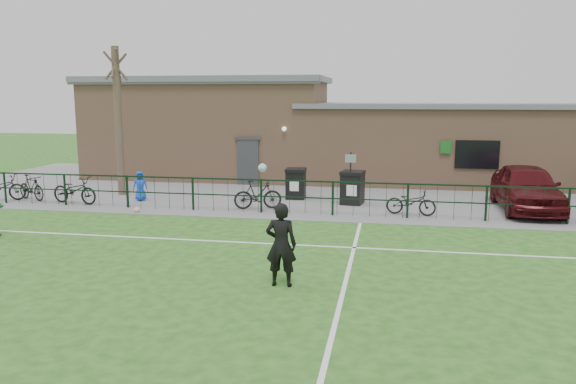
% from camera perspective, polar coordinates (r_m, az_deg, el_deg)
% --- Properties ---
extents(ground, '(90.00, 90.00, 0.00)m').
position_cam_1_polar(ground, '(11.84, -4.44, -10.28)').
color(ground, '#245619').
rests_on(ground, ground).
extents(paving_strip, '(34.00, 13.00, 0.02)m').
position_cam_1_polar(paving_strip, '(24.75, 3.55, 0.33)').
color(paving_strip, slate).
rests_on(paving_strip, ground).
extents(pitch_line_touch, '(28.00, 0.10, 0.01)m').
position_cam_1_polar(pitch_line_touch, '(19.20, 1.51, -2.42)').
color(pitch_line_touch, white).
rests_on(pitch_line_touch, ground).
extents(pitch_line_mid, '(28.00, 0.10, 0.01)m').
position_cam_1_polar(pitch_line_mid, '(15.56, -0.67, -5.32)').
color(pitch_line_mid, white).
rests_on(pitch_line_mid, ground).
extents(pitch_line_perp, '(0.10, 16.00, 0.01)m').
position_cam_1_polar(pitch_line_perp, '(11.52, 5.40, -10.86)').
color(pitch_line_perp, white).
rests_on(pitch_line_perp, ground).
extents(perimeter_fence, '(28.00, 0.10, 1.20)m').
position_cam_1_polar(perimeter_fence, '(19.28, 1.61, -0.57)').
color(perimeter_fence, black).
rests_on(perimeter_fence, ground).
extents(bare_tree, '(0.30, 0.30, 6.00)m').
position_cam_1_polar(bare_tree, '(23.90, -16.85, 6.81)').
color(bare_tree, '#4D3B2F').
rests_on(bare_tree, ground).
extents(wheelie_bin_left, '(0.77, 0.87, 1.11)m').
position_cam_1_polar(wheelie_bin_left, '(22.28, 0.81, 0.77)').
color(wheelie_bin_left, black).
rests_on(wheelie_bin_left, paving_strip).
extents(wheelie_bin_right, '(0.90, 0.98, 1.16)m').
position_cam_1_polar(wheelie_bin_right, '(21.26, 6.56, 0.34)').
color(wheelie_bin_right, black).
rests_on(wheelie_bin_right, paving_strip).
extents(sign_post, '(0.08, 0.08, 2.00)m').
position_cam_1_polar(sign_post, '(20.88, 6.35, 1.34)').
color(sign_post, black).
rests_on(sign_post, paving_strip).
extents(car_maroon, '(1.95, 4.83, 1.64)m').
position_cam_1_polar(car_maroon, '(21.62, 23.07, 0.43)').
color(car_maroon, '#460C10').
rests_on(car_maroon, paving_strip).
extents(bicycle_a, '(2.03, 1.18, 1.01)m').
position_cam_1_polar(bicycle_a, '(24.57, -27.20, 0.41)').
color(bicycle_a, black).
rests_on(bicycle_a, paving_strip).
extents(bicycle_b, '(1.69, 1.11, 0.99)m').
position_cam_1_polar(bicycle_b, '(24.11, -24.63, 0.42)').
color(bicycle_b, black).
rests_on(bicycle_b, paving_strip).
extents(bicycle_c, '(2.06, 1.04, 1.03)m').
position_cam_1_polar(bicycle_c, '(22.66, -20.86, 0.18)').
color(bicycle_c, black).
rests_on(bicycle_c, paving_strip).
extents(bicycle_d, '(1.79, 0.99, 1.04)m').
position_cam_1_polar(bicycle_d, '(20.21, -3.09, -0.28)').
color(bicycle_d, black).
rests_on(bicycle_d, paving_strip).
extents(bicycle_e, '(1.76, 0.86, 0.88)m').
position_cam_1_polar(bicycle_e, '(19.64, 12.39, -1.01)').
color(bicycle_e, black).
rests_on(bicycle_e, paving_strip).
extents(spectator_child, '(0.67, 0.56, 1.16)m').
position_cam_1_polar(spectator_child, '(22.51, -14.79, 0.60)').
color(spectator_child, blue).
rests_on(spectator_child, paving_strip).
extents(goalkeeper_kick, '(1.47, 3.02, 2.32)m').
position_cam_1_polar(goalkeeper_kick, '(12.07, -0.75, -5.18)').
color(goalkeeper_kick, black).
rests_on(goalkeeper_kick, ground).
extents(ball_ground, '(0.21, 0.21, 0.21)m').
position_cam_1_polar(ball_ground, '(20.38, -15.11, -1.77)').
color(ball_ground, white).
rests_on(ball_ground, ground).
extents(clubhouse, '(24.25, 5.40, 4.96)m').
position_cam_1_polar(clubhouse, '(27.56, 2.52, 5.93)').
color(clubhouse, tan).
rests_on(clubhouse, ground).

